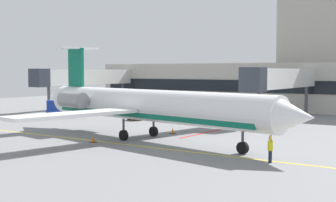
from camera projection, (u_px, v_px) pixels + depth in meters
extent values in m
cube|color=slate|center=(64.00, 148.00, 37.30)|extent=(120.00, 120.00, 0.10)
cube|color=yellow|center=(99.00, 141.00, 40.57)|extent=(108.00, 0.24, 0.01)
cube|color=red|center=(202.00, 134.00, 45.60)|extent=(0.30, 8.00, 0.01)
cube|color=#B7B2A8|center=(292.00, 86.00, 75.61)|extent=(65.33, 15.20, 7.15)
cube|color=black|center=(273.00, 87.00, 69.30)|extent=(62.72, 0.12, 1.84)
cube|color=silver|center=(90.00, 77.00, 76.73)|extent=(1.40, 19.16, 2.40)
cube|color=#2D333D|center=(39.00, 78.00, 68.10)|extent=(2.40, 2.00, 2.64)
cylinder|color=#4C4C51|center=(123.00, 94.00, 83.58)|extent=(0.44, 0.44, 3.77)
cylinder|color=#4C4C51|center=(49.00, 99.00, 69.70)|extent=(0.44, 0.44, 3.77)
cube|color=silver|center=(287.00, 78.00, 58.73)|extent=(1.40, 18.20, 2.40)
cube|color=#2D333D|center=(253.00, 80.00, 50.49)|extent=(2.40, 2.00, 2.64)
cylinder|color=#4C4C51|center=(306.00, 100.00, 65.19)|extent=(0.44, 0.44, 3.87)
cylinder|color=#4C4C51|center=(259.00, 108.00, 52.09)|extent=(0.44, 0.44, 3.87)
cylinder|color=white|center=(149.00, 105.00, 41.32)|extent=(26.30, 7.46, 2.75)
cube|color=#0C664C|center=(149.00, 114.00, 41.37)|extent=(23.67, 6.71, 0.49)
cone|color=white|center=(294.00, 116.00, 31.41)|extent=(3.46, 3.20, 2.69)
cone|color=white|center=(59.00, 98.00, 51.41)|extent=(3.94, 2.95, 2.34)
cube|color=white|center=(192.00, 105.00, 47.14)|extent=(4.64, 11.47, 0.28)
cube|color=white|center=(73.00, 114.00, 37.29)|extent=(4.64, 11.47, 0.28)
cylinder|color=gray|center=(109.00, 98.00, 48.74)|extent=(3.52, 2.09, 1.51)
cylinder|color=gray|center=(73.00, 100.00, 45.67)|extent=(3.52, 2.09, 1.51)
cube|color=#0C664C|center=(76.00, 67.00, 48.85)|extent=(2.48, 0.68, 3.93)
cube|color=white|center=(76.00, 48.00, 48.72)|extent=(2.69, 4.67, 0.20)
cylinder|color=#3F3F44|center=(243.00, 137.00, 34.42)|extent=(0.20, 0.20, 1.20)
cylinder|color=black|center=(243.00, 148.00, 34.47)|extent=(0.95, 0.51, 0.90)
cylinder|color=#3F3F44|center=(154.00, 123.00, 43.62)|extent=(0.20, 0.20, 1.20)
cylinder|color=black|center=(154.00, 131.00, 43.67)|extent=(0.95, 0.51, 0.90)
cylinder|color=#3F3F44|center=(124.00, 126.00, 41.09)|extent=(0.20, 0.20, 1.20)
cylinder|color=black|center=(124.00, 135.00, 41.14)|extent=(0.95, 0.51, 0.90)
cube|color=#E5B20C|center=(141.00, 114.00, 58.68)|extent=(1.90, 4.06, 0.52)
cube|color=#C3970A|center=(146.00, 107.00, 59.58)|extent=(1.57, 1.68, 1.16)
cylinder|color=black|center=(142.00, 115.00, 60.30)|extent=(0.33, 0.72, 0.70)
cylinder|color=black|center=(153.00, 116.00, 59.48)|extent=(0.33, 0.72, 0.70)
cylinder|color=black|center=(129.00, 117.00, 57.91)|extent=(0.33, 0.72, 0.70)
cylinder|color=black|center=(140.00, 118.00, 57.09)|extent=(0.33, 0.72, 0.70)
cube|color=#19389E|center=(61.00, 112.00, 60.82)|extent=(3.83, 3.84, 0.67)
cube|color=navy|center=(53.00, 105.00, 60.56)|extent=(2.13, 2.13, 1.21)
cylinder|color=black|center=(51.00, 116.00, 59.78)|extent=(0.69, 0.69, 0.70)
cylinder|color=black|center=(51.00, 114.00, 61.42)|extent=(0.69, 0.69, 0.70)
cylinder|color=black|center=(72.00, 115.00, 60.27)|extent=(0.69, 0.69, 0.70)
cylinder|color=black|center=(72.00, 114.00, 61.91)|extent=(0.69, 0.69, 0.70)
cylinder|color=white|center=(197.00, 103.00, 65.79)|extent=(5.17, 3.18, 2.30)
sphere|color=white|center=(214.00, 104.00, 64.84)|extent=(2.25, 2.25, 2.25)
sphere|color=white|center=(181.00, 103.00, 66.75)|extent=(2.25, 2.25, 2.25)
cube|color=#59595B|center=(188.00, 112.00, 66.69)|extent=(0.60, 2.07, 0.35)
cube|color=#59595B|center=(206.00, 113.00, 65.06)|extent=(0.60, 2.07, 0.35)
cylinder|color=#191E33|center=(270.00, 157.00, 31.10)|extent=(0.18, 0.18, 0.81)
cylinder|color=#191E33|center=(271.00, 156.00, 31.28)|extent=(0.18, 0.18, 0.81)
cylinder|color=yellow|center=(270.00, 146.00, 31.14)|extent=(0.34, 0.34, 0.63)
sphere|color=tan|center=(270.00, 139.00, 31.12)|extent=(0.24, 0.24, 0.24)
cylinder|color=yellow|center=(270.00, 141.00, 30.92)|extent=(0.14, 0.40, 0.50)
cylinder|color=#F2590C|center=(270.00, 137.00, 30.91)|extent=(0.06, 0.06, 0.28)
cylinder|color=yellow|center=(271.00, 140.00, 31.32)|extent=(0.14, 0.40, 0.50)
cylinder|color=#F2590C|center=(271.00, 136.00, 31.30)|extent=(0.06, 0.06, 0.28)
cone|color=orange|center=(173.00, 131.00, 45.49)|extent=(0.36, 0.36, 0.55)
cube|color=black|center=(173.00, 133.00, 45.51)|extent=(0.47, 0.47, 0.04)
cone|color=orange|center=(93.00, 139.00, 40.05)|extent=(0.36, 0.36, 0.55)
cube|color=black|center=(93.00, 142.00, 40.06)|extent=(0.47, 0.47, 0.04)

